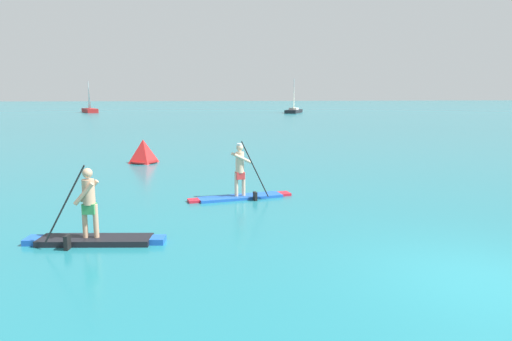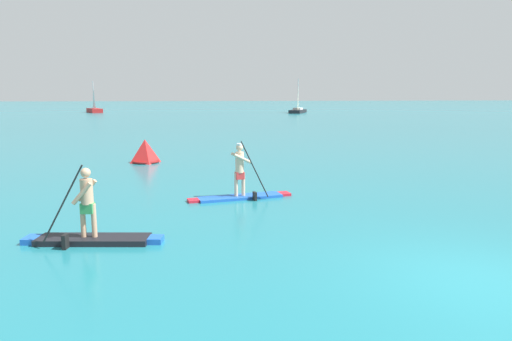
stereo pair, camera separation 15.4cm
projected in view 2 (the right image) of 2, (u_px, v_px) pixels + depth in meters
name	position (u px, v px, depth m)	size (l,w,h in m)	color
ground	(486.00, 282.00, 7.79)	(440.00, 440.00, 0.00)	#1E727F
paddleboarder_near_left	(91.00, 228.00, 9.81)	(3.01, 0.98, 1.78)	black
paddleboarder_mid_center	(241.00, 185.00, 13.99)	(3.27, 1.08, 1.87)	blue
race_marker_buoy	(145.00, 152.00, 21.36)	(1.31, 1.31, 1.10)	red
sailboat_left_horizon	(94.00, 109.00, 81.11)	(3.85, 6.29, 5.45)	#A51E1E
sailboat_right_horizon	(298.00, 109.00, 78.95)	(4.45, 6.61, 5.84)	black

